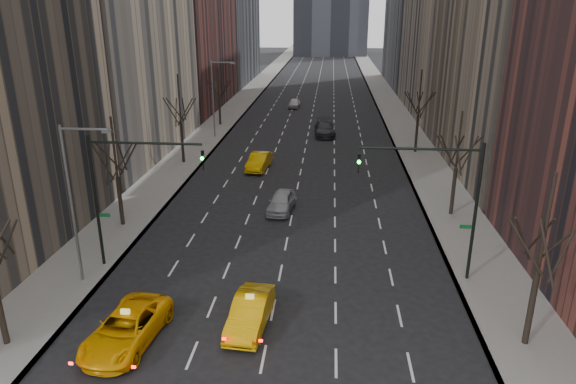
# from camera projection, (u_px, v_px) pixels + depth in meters

# --- Properties ---
(sidewalk_left) EXTENTS (4.50, 320.00, 0.15)m
(sidewalk_left) POSITION_uv_depth(u_px,v_px,m) (241.00, 102.00, 85.80)
(sidewalk_left) COLOR slate
(sidewalk_left) RESTS_ON ground
(sidewalk_right) EXTENTS (4.50, 320.00, 0.15)m
(sidewalk_right) POSITION_uv_depth(u_px,v_px,m) (389.00, 104.00, 83.89)
(sidewalk_right) COLOR slate
(sidewalk_right) RESTS_ON ground
(tree_lw_b) EXTENTS (3.36, 3.50, 7.82)m
(tree_lw_b) POSITION_uv_depth(u_px,v_px,m) (117.00, 177.00, 35.76)
(tree_lw_b) COLOR black
(tree_lw_b) RESTS_ON ground
(tree_lw_c) EXTENTS (3.36, 3.50, 8.74)m
(tree_lw_c) POSITION_uv_depth(u_px,v_px,m) (181.00, 124.00, 50.67)
(tree_lw_c) COLOR black
(tree_lw_c) RESTS_ON ground
(tree_lw_d) EXTENTS (3.36, 3.50, 7.36)m
(tree_lw_d) POSITION_uv_depth(u_px,v_px,m) (219.00, 99.00, 67.72)
(tree_lw_d) COLOR black
(tree_lw_d) RESTS_ON ground
(tree_rw_a) EXTENTS (3.36, 3.50, 8.28)m
(tree_rw_a) POSITION_uv_depth(u_px,v_px,m) (538.00, 271.00, 22.58)
(tree_rw_a) COLOR black
(tree_rw_a) RESTS_ON ground
(tree_rw_b) EXTENTS (3.36, 3.50, 7.82)m
(tree_rw_b) POSITION_uv_depth(u_px,v_px,m) (456.00, 169.00, 37.64)
(tree_rw_b) COLOR black
(tree_rw_b) RESTS_ON ground
(tree_rw_c) EXTENTS (3.36, 3.50, 8.74)m
(tree_rw_c) POSITION_uv_depth(u_px,v_px,m) (418.00, 116.00, 54.43)
(tree_rw_c) COLOR black
(tree_rw_c) RESTS_ON ground
(traffic_mast_left) EXTENTS (6.69, 0.39, 8.00)m
(traffic_mast_left) POSITION_uv_depth(u_px,v_px,m) (122.00, 181.00, 29.31)
(traffic_mast_left) COLOR black
(traffic_mast_left) RESTS_ON ground
(traffic_mast_right) EXTENTS (6.69, 0.39, 8.00)m
(traffic_mast_right) POSITION_uv_depth(u_px,v_px,m) (446.00, 190.00, 27.89)
(traffic_mast_right) COLOR black
(traffic_mast_right) RESTS_ON ground
(streetlight_near) EXTENTS (2.83, 0.22, 9.00)m
(streetlight_near) POSITION_uv_depth(u_px,v_px,m) (76.00, 190.00, 27.52)
(streetlight_near) COLOR slate
(streetlight_near) RESTS_ON ground
(streetlight_far) EXTENTS (2.83, 0.22, 9.00)m
(streetlight_far) POSITION_uv_depth(u_px,v_px,m) (216.00, 91.00, 60.37)
(streetlight_far) COLOR slate
(streetlight_far) RESTS_ON ground
(taxi_suv) EXTENTS (3.21, 5.85, 1.55)m
(taxi_suv) POSITION_uv_depth(u_px,v_px,m) (127.00, 328.00, 23.83)
(taxi_suv) COLOR #FFAE05
(taxi_suv) RESTS_ON ground
(taxi_sedan) EXTENTS (2.02, 4.80, 1.54)m
(taxi_sedan) POSITION_uv_depth(u_px,v_px,m) (250.00, 312.00, 25.10)
(taxi_sedan) COLOR #E6A204
(taxi_sedan) RESTS_ON ground
(silver_sedan_ahead) EXTENTS (2.22, 4.56, 1.50)m
(silver_sedan_ahead) POSITION_uv_depth(u_px,v_px,m) (281.00, 202.00, 39.57)
(silver_sedan_ahead) COLOR #9A9DA2
(silver_sedan_ahead) RESTS_ON ground
(far_taxi) EXTENTS (2.18, 4.94, 1.58)m
(far_taxi) POSITION_uv_depth(u_px,v_px,m) (259.00, 161.00, 49.87)
(far_taxi) COLOR #D89C04
(far_taxi) RESTS_ON ground
(far_suv_grey) EXTENTS (2.81, 6.07, 1.72)m
(far_suv_grey) POSITION_uv_depth(u_px,v_px,m) (325.00, 128.00, 63.25)
(far_suv_grey) COLOR #28282C
(far_suv_grey) RESTS_ON ground
(far_car_white) EXTENTS (1.88, 4.14, 1.38)m
(far_car_white) POSITION_uv_depth(u_px,v_px,m) (294.00, 103.00, 81.17)
(far_car_white) COLOR silver
(far_car_white) RESTS_ON ground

